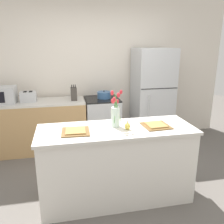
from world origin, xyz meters
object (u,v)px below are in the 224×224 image
Objects in this scene: stove_range at (102,122)px; refrigerator at (152,97)px; plate_setting_right at (156,125)px; flower_vase at (115,113)px; plate_setting_left at (76,131)px; cooking_pot at (104,95)px; microwave at (0,95)px; pear_figurine at (127,126)px; toaster at (28,97)px; knife_block at (74,94)px.

stove_range is 1.04m from refrigerator.
flower_vase is at bearing 169.00° from plate_setting_right.
cooking_pot reaches higher than plate_setting_left.
stove_range is 2.82× the size of plate_setting_left.
refrigerator reaches higher than stove_range.
cooking_pot is 1.72m from microwave.
flower_vase is 0.21m from pear_figurine.
plate_setting_right reaches higher than stove_range.
flower_vase is 0.50m from plate_setting_left.
refrigerator is at bearing 70.33° from plate_setting_right.
cooking_pot is at bearing -0.34° from toaster.
refrigerator is 0.91m from cooking_pot.
refrigerator is 6.29× the size of toaster.
plate_setting_right is at bearing -109.67° from refrigerator.
knife_block is (0.07, 1.61, 0.08)m from plate_setting_left.
microwave is 1.19m from knife_block.
plate_setting_left is 1.17× the size of knife_block.
plate_setting_right is at bearing -11.00° from flower_vase.
flower_vase is (-0.10, -1.54, 0.63)m from stove_range.
cooking_pot is (0.61, 1.65, 0.03)m from plate_setting_left.
pear_figurine is 0.34× the size of plate_setting_left.
microwave is (-1.69, 1.67, 0.07)m from pear_figurine.
flower_vase reaches higher than knife_block.
plate_setting_right is (0.47, -0.09, -0.15)m from flower_vase.
knife_block is (-0.53, -0.04, 0.05)m from cooking_pot.
stove_range is at bearing 70.85° from plate_setting_left.
stove_range is 1.74m from plate_setting_right.
cooking_pot reaches higher than pear_figurine.
plate_setting_right is 1.17× the size of knife_block.
flower_vase is 1.57m from cooking_pot.
stove_range is 0.75m from knife_block.
stove_range is at bearing -179.96° from refrigerator.
flower_vase reaches higher than stove_range.
stove_range is 2.82× the size of plate_setting_right.
cooking_pot is at bearing 20.77° from stove_range.
stove_range is at bearing -159.23° from cooking_pot.
refrigerator is 3.67× the size of microwave.
pear_figurine is 1.72m from knife_block.
plate_setting_right is (0.93, 0.00, 0.00)m from plate_setting_left.
cooking_pot is 0.54m from knife_block.
pear_figurine is 0.44× the size of cooking_pot.
flower_vase reaches higher than cooking_pot.
plate_setting_left is at bearing -132.89° from refrigerator.
microwave is (-1.68, -0.00, 0.58)m from stove_range.
cooking_pot reaches higher than plate_setting_right.
pear_figurine is at bearing -53.26° from toaster.
microwave reaches higher than toaster.
flower_vase is at bearing -95.14° from cooking_pot.
microwave is at bearing -176.89° from toaster.
cooking_pot is at bearing 89.00° from pear_figurine.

